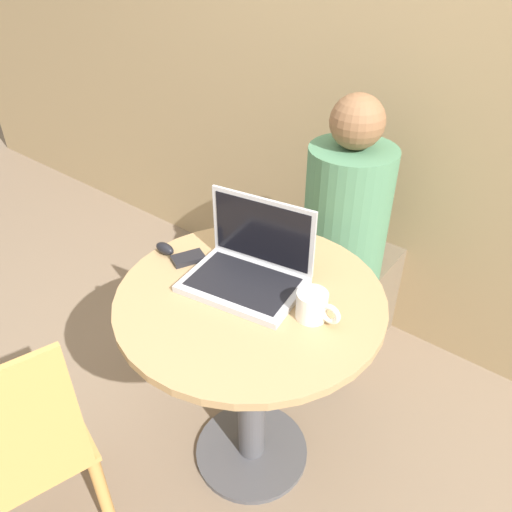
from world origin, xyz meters
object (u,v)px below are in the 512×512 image
object	(u,v)px
person_seated	(347,258)
laptop	(249,267)
chair_empty	(11,458)
cell_phone	(188,258)

from	to	relation	value
person_seated	laptop	bearing A→B (deg)	-89.96
laptop	chair_empty	bearing A→B (deg)	-109.31
laptop	chair_empty	size ratio (longest dim) A/B	0.42
laptop	cell_phone	distance (m)	0.23
laptop	person_seated	size ratio (longest dim) A/B	0.32
laptop	cell_phone	world-z (taller)	laptop
chair_empty	person_seated	world-z (taller)	person_seated
laptop	cell_phone	bearing A→B (deg)	-169.61
person_seated	chair_empty	bearing A→B (deg)	-100.47
laptop	chair_empty	distance (m)	0.83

